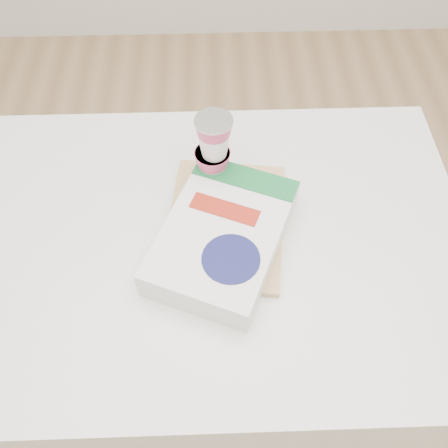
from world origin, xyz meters
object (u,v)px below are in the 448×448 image
(bananas, at_px, (226,228))
(cereal_box, at_px, (223,236))
(cutting_board, at_px, (225,223))
(yogurt_stack, at_px, (213,150))
(table, at_px, (201,325))

(bananas, height_order, cereal_box, cereal_box)
(cereal_box, bearing_deg, bananas, 88.04)
(cutting_board, relative_size, yogurt_stack, 1.80)
(cutting_board, bearing_deg, bananas, -81.36)
(cutting_board, height_order, yogurt_stack, yogurt_stack)
(cereal_box, bearing_deg, table, -177.07)
(table, relative_size, cereal_box, 3.01)
(table, height_order, cereal_box, cereal_box)
(cutting_board, relative_size, cereal_box, 0.84)
(bananas, bearing_deg, cutting_board, 91.20)
(cutting_board, distance_m, cereal_box, 0.06)
(yogurt_stack, bearing_deg, table, -108.72)
(table, relative_size, bananas, 6.24)
(yogurt_stack, xyz_separation_m, cereal_box, (0.01, -0.16, -0.08))
(table, xyz_separation_m, cutting_board, (0.07, 0.03, 0.43))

